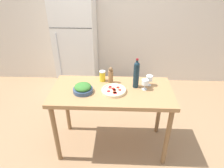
{
  "coord_description": "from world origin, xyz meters",
  "views": [
    {
      "loc": [
        0.09,
        -1.98,
        2.13
      ],
      "look_at": [
        0.0,
        0.03,
        0.95
      ],
      "focal_mm": 32.0,
      "sensor_mm": 36.0,
      "label": 1
    }
  ],
  "objects_px": {
    "wine_glass_far": "(149,79)",
    "salt_canister": "(102,76)",
    "refrigerator": "(77,45)",
    "wine_bottle": "(136,74)",
    "wine_glass_near": "(145,83)",
    "pepper_mill": "(111,75)",
    "homemade_pizza": "(114,90)",
    "salad_bowl": "(83,88)"
  },
  "relations": [
    {
      "from": "wine_glass_far",
      "to": "salt_canister",
      "type": "relative_size",
      "value": 0.95
    },
    {
      "from": "refrigerator",
      "to": "wine_bottle",
      "type": "xyz_separation_m",
      "value": [
        1.0,
        -1.45,
        0.16
      ]
    },
    {
      "from": "wine_glass_near",
      "to": "salt_canister",
      "type": "relative_size",
      "value": 0.95
    },
    {
      "from": "wine_glass_near",
      "to": "pepper_mill",
      "type": "bearing_deg",
      "value": 160.22
    },
    {
      "from": "wine_bottle",
      "to": "pepper_mill",
      "type": "distance_m",
      "value": 0.32
    },
    {
      "from": "wine_bottle",
      "to": "salt_canister",
      "type": "height_order",
      "value": "wine_bottle"
    },
    {
      "from": "wine_glass_near",
      "to": "homemade_pizza",
      "type": "relative_size",
      "value": 0.45
    },
    {
      "from": "wine_bottle",
      "to": "salad_bowl",
      "type": "relative_size",
      "value": 1.61
    },
    {
      "from": "wine_bottle",
      "to": "salt_canister",
      "type": "xyz_separation_m",
      "value": [
        -0.41,
        0.13,
        -0.1
      ]
    },
    {
      "from": "homemade_pizza",
      "to": "wine_glass_near",
      "type": "bearing_deg",
      "value": 10.5
    },
    {
      "from": "wine_glass_far",
      "to": "homemade_pizza",
      "type": "height_order",
      "value": "wine_glass_far"
    },
    {
      "from": "pepper_mill",
      "to": "salad_bowl",
      "type": "distance_m",
      "value": 0.39
    },
    {
      "from": "salt_canister",
      "to": "wine_glass_near",
      "type": "bearing_deg",
      "value": -19.9
    },
    {
      "from": "homemade_pizza",
      "to": "salt_canister",
      "type": "distance_m",
      "value": 0.3
    },
    {
      "from": "refrigerator",
      "to": "wine_bottle",
      "type": "height_order",
      "value": "refrigerator"
    },
    {
      "from": "wine_glass_near",
      "to": "homemade_pizza",
      "type": "height_order",
      "value": "wine_glass_near"
    },
    {
      "from": "wine_bottle",
      "to": "wine_glass_near",
      "type": "xyz_separation_m",
      "value": [
        0.1,
        -0.05,
        -0.08
      ]
    },
    {
      "from": "wine_bottle",
      "to": "wine_glass_far",
      "type": "distance_m",
      "value": 0.19
    },
    {
      "from": "salad_bowl",
      "to": "homemade_pizza",
      "type": "height_order",
      "value": "salad_bowl"
    },
    {
      "from": "wine_glass_near",
      "to": "salad_bowl",
      "type": "distance_m",
      "value": 0.72
    },
    {
      "from": "wine_bottle",
      "to": "salad_bowl",
      "type": "height_order",
      "value": "wine_bottle"
    },
    {
      "from": "homemade_pizza",
      "to": "refrigerator",
      "type": "bearing_deg",
      "value": 115.3
    },
    {
      "from": "salad_bowl",
      "to": "pepper_mill",
      "type": "bearing_deg",
      "value": 37.1
    },
    {
      "from": "refrigerator",
      "to": "salad_bowl",
      "type": "height_order",
      "value": "refrigerator"
    },
    {
      "from": "salad_bowl",
      "to": "homemade_pizza",
      "type": "relative_size",
      "value": 0.79
    },
    {
      "from": "salt_canister",
      "to": "pepper_mill",
      "type": "bearing_deg",
      "value": -20.34
    },
    {
      "from": "wine_glass_far",
      "to": "salad_bowl",
      "type": "bearing_deg",
      "value": -166.54
    },
    {
      "from": "wine_bottle",
      "to": "homemade_pizza",
      "type": "xyz_separation_m",
      "value": [
        -0.26,
        -0.12,
        -0.15
      ]
    },
    {
      "from": "wine_bottle",
      "to": "homemade_pizza",
      "type": "distance_m",
      "value": 0.32
    },
    {
      "from": "salad_bowl",
      "to": "salt_canister",
      "type": "relative_size",
      "value": 1.66
    },
    {
      "from": "homemade_pizza",
      "to": "salad_bowl",
      "type": "bearing_deg",
      "value": -176.55
    },
    {
      "from": "salt_canister",
      "to": "wine_bottle",
      "type": "bearing_deg",
      "value": -17.81
    },
    {
      "from": "wine_bottle",
      "to": "pepper_mill",
      "type": "xyz_separation_m",
      "value": [
        -0.3,
        0.09,
        -0.07
      ]
    },
    {
      "from": "wine_glass_near",
      "to": "salt_canister",
      "type": "distance_m",
      "value": 0.54
    },
    {
      "from": "wine_bottle",
      "to": "homemade_pizza",
      "type": "bearing_deg",
      "value": -154.95
    },
    {
      "from": "wine_bottle",
      "to": "pepper_mill",
      "type": "bearing_deg",
      "value": 163.09
    },
    {
      "from": "wine_glass_near",
      "to": "salad_bowl",
      "type": "bearing_deg",
      "value": -172.97
    },
    {
      "from": "wine_glass_far",
      "to": "homemade_pizza",
      "type": "distance_m",
      "value": 0.46
    },
    {
      "from": "wine_bottle",
      "to": "wine_glass_far",
      "type": "xyz_separation_m",
      "value": [
        0.16,
        0.04,
        -0.08
      ]
    },
    {
      "from": "refrigerator",
      "to": "salad_bowl",
      "type": "xyz_separation_m",
      "value": [
        0.39,
        -1.59,
        0.04
      ]
    },
    {
      "from": "wine_glass_near",
      "to": "pepper_mill",
      "type": "height_order",
      "value": "pepper_mill"
    },
    {
      "from": "salad_bowl",
      "to": "salt_canister",
      "type": "bearing_deg",
      "value": 53.34
    }
  ]
}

